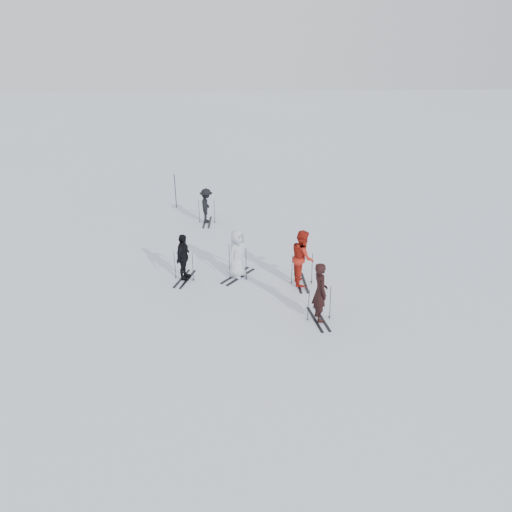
{
  "coord_description": "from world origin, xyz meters",
  "views": [
    {
      "loc": [
        -0.86,
        -14.93,
        8.32
      ],
      "look_at": [
        0.0,
        1.0,
        1.0
      ],
      "focal_mm": 35.0,
      "sensor_mm": 36.0,
      "label": 1
    }
  ],
  "objects_px": {
    "skier_grey": "(237,254)",
    "piste_marker": "(175,191)",
    "skier_uphill_left": "(183,258)",
    "skier_red": "(302,258)",
    "skier_uphill_far": "(207,206)",
    "skier_near_dark": "(320,293)"
  },
  "relations": [
    {
      "from": "skier_grey",
      "to": "piste_marker",
      "type": "height_order",
      "value": "skier_grey"
    },
    {
      "from": "skier_uphill_left",
      "to": "skier_red",
      "type": "bearing_deg",
      "value": -79.73
    },
    {
      "from": "skier_uphill_left",
      "to": "skier_grey",
      "type": "bearing_deg",
      "value": -68.89
    },
    {
      "from": "skier_red",
      "to": "skier_grey",
      "type": "distance_m",
      "value": 2.36
    },
    {
      "from": "skier_grey",
      "to": "skier_uphill_left",
      "type": "height_order",
      "value": "skier_grey"
    },
    {
      "from": "skier_uphill_far",
      "to": "piste_marker",
      "type": "relative_size",
      "value": 0.93
    },
    {
      "from": "skier_near_dark",
      "to": "skier_uphill_far",
      "type": "relative_size",
      "value": 1.19
    },
    {
      "from": "piste_marker",
      "to": "skier_red",
      "type": "bearing_deg",
      "value": -58.61
    },
    {
      "from": "skier_uphill_left",
      "to": "skier_uphill_far",
      "type": "xyz_separation_m",
      "value": [
        0.62,
        5.77,
        -0.05
      ]
    },
    {
      "from": "skier_near_dark",
      "to": "skier_red",
      "type": "xyz_separation_m",
      "value": [
        -0.2,
        2.45,
        0.04
      ]
    },
    {
      "from": "skier_uphill_far",
      "to": "piste_marker",
      "type": "xyz_separation_m",
      "value": [
        -1.63,
        2.24,
        0.06
      ]
    },
    {
      "from": "skier_near_dark",
      "to": "skier_uphill_far",
      "type": "xyz_separation_m",
      "value": [
        -3.78,
        8.76,
        -0.15
      ]
    },
    {
      "from": "skier_red",
      "to": "piste_marker",
      "type": "bearing_deg",
      "value": 30.8
    },
    {
      "from": "skier_uphill_left",
      "to": "piste_marker",
      "type": "distance_m",
      "value": 8.08
    },
    {
      "from": "skier_near_dark",
      "to": "skier_uphill_left",
      "type": "relative_size",
      "value": 1.12
    },
    {
      "from": "skier_near_dark",
      "to": "skier_grey",
      "type": "relative_size",
      "value": 1.06
    },
    {
      "from": "skier_red",
      "to": "piste_marker",
      "type": "height_order",
      "value": "skier_red"
    },
    {
      "from": "skier_grey",
      "to": "skier_uphill_left",
      "type": "distance_m",
      "value": 1.94
    },
    {
      "from": "piste_marker",
      "to": "skier_uphill_far",
      "type": "bearing_deg",
      "value": -53.89
    },
    {
      "from": "skier_red",
      "to": "skier_uphill_far",
      "type": "height_order",
      "value": "skier_red"
    },
    {
      "from": "skier_grey",
      "to": "piste_marker",
      "type": "relative_size",
      "value": 1.04
    },
    {
      "from": "skier_grey",
      "to": "piste_marker",
      "type": "xyz_separation_m",
      "value": [
        -2.95,
        7.89,
        -0.03
      ]
    }
  ]
}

